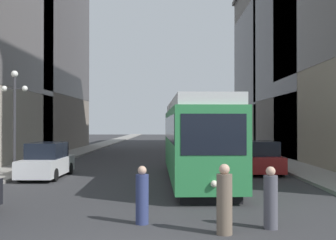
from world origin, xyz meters
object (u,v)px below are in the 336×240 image
(parked_car_right_far, at_px, (261,158))
(pedestrian_on_sidewalk, at_px, (271,200))
(parked_car_left_near, at_px, (47,161))
(transit_bus, at_px, (218,134))
(pedestrian_crossing_near, at_px, (142,197))
(streetcar, at_px, (195,138))
(pedestrian_crossing_far, at_px, (224,202))
(lamp_post_left_near, at_px, (14,106))

(parked_car_right_far, relative_size, pedestrian_on_sidewalk, 2.85)
(pedestrian_on_sidewalk, bearing_deg, parked_car_right_far, 150.52)
(parked_car_right_far, bearing_deg, parked_car_left_near, 11.25)
(transit_bus, bearing_deg, pedestrian_on_sidewalk, -93.22)
(parked_car_right_far, xyz_separation_m, pedestrian_crossing_near, (-5.92, -12.12, -0.09))
(transit_bus, distance_m, pedestrian_crossing_near, 24.41)
(streetcar, bearing_deg, transit_bus, 77.11)
(parked_car_right_far, height_order, pedestrian_crossing_far, parked_car_right_far)
(parked_car_right_far, bearing_deg, pedestrian_crossing_far, 74.87)
(pedestrian_crossing_far, bearing_deg, streetcar, -173.77)
(pedestrian_crossing_near, xyz_separation_m, pedestrian_on_sidewalk, (3.47, -0.49, 0.02))
(pedestrian_crossing_far, xyz_separation_m, lamp_post_left_near, (-9.74, 11.56, 2.93))
(transit_bus, distance_m, lamp_post_left_near, 18.35)
(parked_car_right_far, bearing_deg, pedestrian_on_sidewalk, 79.78)
(pedestrian_on_sidewalk, bearing_deg, streetcar, 170.63)
(parked_car_left_near, height_order, pedestrian_on_sidewalk, parked_car_left_near)
(parked_car_left_near, bearing_deg, lamp_post_left_near, 164.94)
(streetcar, distance_m, parked_car_left_near, 7.85)
(streetcar, xyz_separation_m, pedestrian_on_sidewalk, (1.49, -9.28, -1.33))
(transit_bus, height_order, parked_car_right_far, transit_bus)
(transit_bus, xyz_separation_m, parked_car_left_near, (-10.50, -13.93, -1.10))
(transit_bus, bearing_deg, pedestrian_crossing_near, -101.44)
(lamp_post_left_near, bearing_deg, parked_car_left_near, -15.41)
(pedestrian_on_sidewalk, bearing_deg, transit_bus, 158.34)
(streetcar, relative_size, parked_car_left_near, 2.84)
(parked_car_left_near, relative_size, pedestrian_crossing_far, 2.62)
(streetcar, relative_size, pedestrian_on_sidewalk, 7.97)
(pedestrian_crossing_near, distance_m, pedestrian_on_sidewalk, 3.50)
(parked_car_left_near, distance_m, pedestrian_crossing_far, 13.54)
(streetcar, distance_m, parked_car_right_far, 5.31)
(streetcar, relative_size, pedestrian_crossing_far, 7.42)
(streetcar, bearing_deg, pedestrian_crossing_far, -91.17)
(pedestrian_crossing_far, bearing_deg, pedestrian_on_sidewalk, 118.81)
(transit_bus, relative_size, parked_car_right_far, 2.41)
(parked_car_left_near, relative_size, pedestrian_crossing_near, 2.88)
(parked_car_left_near, relative_size, parked_car_right_far, 0.99)
(streetcar, xyz_separation_m, parked_car_left_near, (-7.66, 1.19, -1.26))
(streetcar, relative_size, transit_bus, 1.16)
(streetcar, height_order, parked_car_right_far, streetcar)
(transit_bus, distance_m, pedestrian_crossing_far, 25.13)
(pedestrian_crossing_far, relative_size, pedestrian_on_sidewalk, 1.07)
(pedestrian_crossing_near, height_order, pedestrian_crossing_far, pedestrian_crossing_far)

